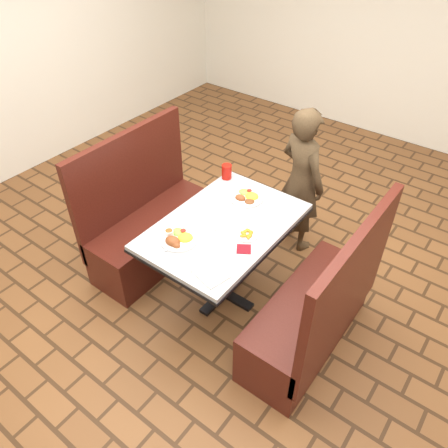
{
  "coord_description": "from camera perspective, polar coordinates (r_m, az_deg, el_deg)",
  "views": [
    {
      "loc": [
        1.47,
        -1.95,
        2.75
      ],
      "look_at": [
        0.0,
        0.0,
        0.75
      ],
      "focal_mm": 35.0,
      "sensor_mm": 36.0,
      "label": 1
    }
  ],
  "objects": [
    {
      "name": "room",
      "position": [
        2.58,
        0.0,
        20.36
      ],
      "size": [
        7.0,
        7.04,
        2.82
      ],
      "color": "brown",
      "rests_on": "ground"
    },
    {
      "name": "paper_napkin",
      "position": [
        2.79,
        -1.85,
        -6.46
      ],
      "size": [
        0.25,
        0.21,
        0.01
      ],
      "primitive_type": "cube",
      "rotation": [
        0.0,
        0.0,
        -0.23
      ],
      "color": "white",
      "rests_on": "dining_table"
    },
    {
      "name": "booth_bench_left",
      "position": [
        3.85,
        -9.52,
        -0.3
      ],
      "size": [
        0.47,
        1.2,
        1.17
      ],
      "color": "#4E1A11",
      "rests_on": "ground"
    },
    {
      "name": "maroon_napkin",
      "position": [
        2.96,
        2.6,
        -3.29
      ],
      "size": [
        0.13,
        0.13,
        0.0
      ],
      "primitive_type": "cube",
      "rotation": [
        0.0,
        0.0,
        0.59
      ],
      "color": "maroon",
      "rests_on": "dining_table"
    },
    {
      "name": "spoon_utensil",
      "position": [
        2.94,
        0.4,
        -3.55
      ],
      "size": [
        0.02,
        0.12,
        0.0
      ],
      "primitive_type": "cube",
      "rotation": [
        0.0,
        0.0,
        -0.09
      ],
      "color": "silver",
      "rests_on": "dining_table"
    },
    {
      "name": "diner_person",
      "position": [
        3.82,
        10.04,
        5.56
      ],
      "size": [
        0.57,
        0.47,
        1.34
      ],
      "primitive_type": "imported",
      "rotation": [
        0.0,
        0.0,
        2.8
      ],
      "color": "brown",
      "rests_on": "ground"
    },
    {
      "name": "fork_utensil",
      "position": [
        2.97,
        -6.59,
        -3.14
      ],
      "size": [
        0.08,
        0.13,
        0.0
      ],
      "primitive_type": "cube",
      "rotation": [
        0.0,
        0.0,
        -0.52
      ],
      "color": "#B9BABE",
      "rests_on": "dining_table"
    },
    {
      "name": "lettuce_shreds",
      "position": [
        3.18,
        1.23,
        0.29
      ],
      "size": [
        0.28,
        0.32,
        0.0
      ],
      "primitive_type": null,
      "color": "#86CA51",
      "rests_on": "dining_table"
    },
    {
      "name": "red_tumbler",
      "position": [
        3.61,
        0.35,
        6.86
      ],
      "size": [
        0.08,
        0.08,
        0.12
      ],
      "primitive_type": "cylinder",
      "color": "red",
      "rests_on": "dining_table"
    },
    {
      "name": "plantain_plate",
      "position": [
        3.06,
        2.97,
        -1.36
      ],
      "size": [
        0.16,
        0.16,
        0.02
      ],
      "rotation": [
        0.0,
        0.0,
        0.09
      ],
      "color": "white",
      "rests_on": "dining_table"
    },
    {
      "name": "near_dinner_plate",
      "position": [
        3.02,
        -6.03,
        -1.73
      ],
      "size": [
        0.26,
        0.26,
        0.08
      ],
      "rotation": [
        0.0,
        0.0,
        0.13
      ],
      "color": "white",
      "rests_on": "dining_table"
    },
    {
      "name": "booth_bench_right",
      "position": [
        3.18,
        11.78,
        -11.43
      ],
      "size": [
        0.47,
        1.2,
        1.17
      ],
      "color": "#4E1A11",
      "rests_on": "ground"
    },
    {
      "name": "far_dinner_plate",
      "position": [
        3.4,
        3.03,
        3.68
      ],
      "size": [
        0.26,
        0.26,
        0.07
      ],
      "rotation": [
        0.0,
        0.0,
        -0.4
      ],
      "color": "white",
      "rests_on": "dining_table"
    },
    {
      "name": "knife_utensil",
      "position": [
        3.02,
        -5.13,
        -2.21
      ],
      "size": [
        0.03,
        0.15,
        0.0
      ],
      "primitive_type": "cube",
      "rotation": [
        0.0,
        0.0,
        -0.15
      ],
      "color": "silver",
      "rests_on": "dining_table"
    },
    {
      "name": "dining_table",
      "position": [
        3.22,
        0.0,
        -1.32
      ],
      "size": [
        0.81,
        1.21,
        0.75
      ],
      "color": "#B1B4B6",
      "rests_on": "ground"
    }
  ]
}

